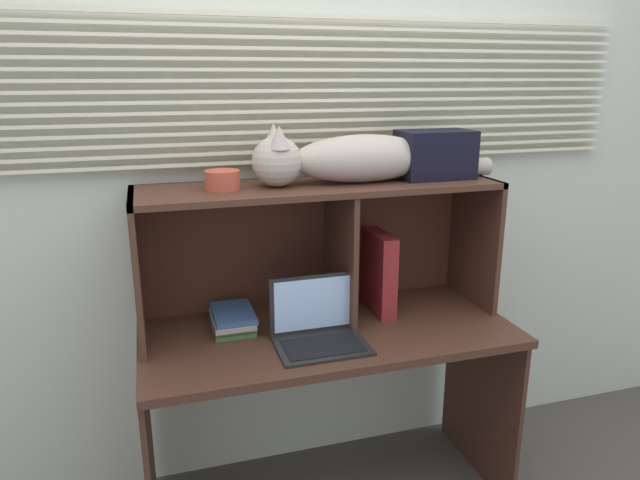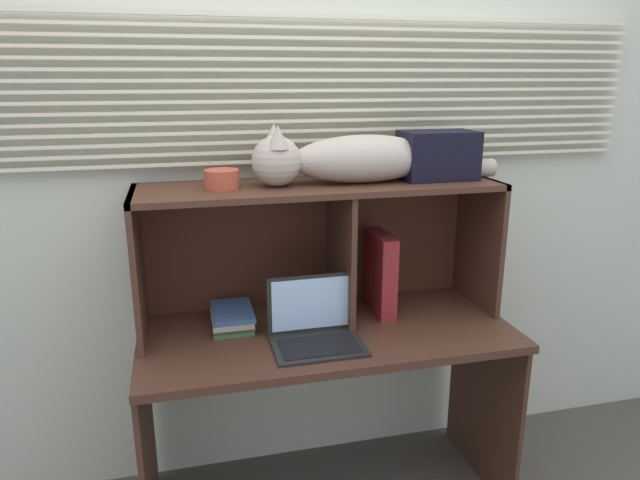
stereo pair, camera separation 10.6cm
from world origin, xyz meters
TOP-DOWN VIEW (x-y plane):
  - back_panel_with_blinds at (0.00, 0.55)m, footprint 4.40×0.08m
  - desk at (0.00, 0.20)m, footprint 1.35×0.61m
  - hutch_shelf_unit at (0.01, 0.35)m, footprint 1.32×0.37m
  - cat at (0.10, 0.32)m, footprint 0.93×0.20m
  - laptop at (-0.07, 0.11)m, footprint 0.31×0.23m
  - binder_upright at (0.24, 0.32)m, footprint 0.06×0.22m
  - book_stack at (-0.34, 0.32)m, footprint 0.15×0.23m
  - small_basket at (-0.35, 0.32)m, footprint 0.12×0.12m
  - storage_box at (0.45, 0.32)m, footprint 0.27×0.17m

SIDE VIEW (x-z plane):
  - desk at x=0.00m, z-range 0.22..0.96m
  - book_stack at x=-0.34m, z-range 0.74..0.81m
  - laptop at x=-0.07m, z-range 0.68..0.90m
  - binder_upright at x=0.24m, z-range 0.74..1.06m
  - hutch_shelf_unit at x=0.01m, z-range 0.83..1.35m
  - back_panel_with_blinds at x=0.00m, z-range 0.01..2.51m
  - small_basket at x=-0.35m, z-range 1.26..1.32m
  - cat at x=0.10m, z-range 1.24..1.45m
  - storage_box at x=0.45m, z-range 1.26..1.44m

